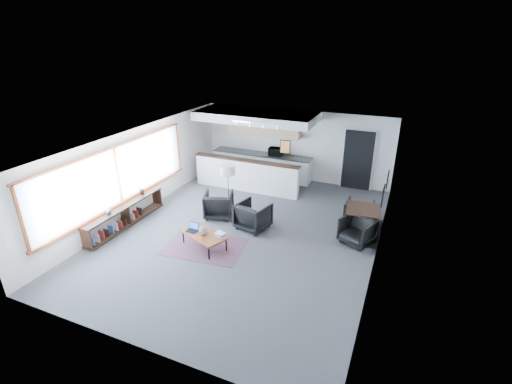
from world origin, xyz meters
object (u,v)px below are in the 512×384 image
at_px(coffee_table, 204,235).
at_px(ceramic_pot, 203,231).
at_px(armchair_right, 253,215).
at_px(dining_chair_near, 357,231).
at_px(book_stack, 221,234).
at_px(floor_lamp, 228,171).
at_px(microwave, 276,151).
at_px(dining_chair_far, 359,213).
at_px(armchair_left, 219,203).
at_px(dining_table, 364,211).
at_px(laptop, 193,228).

height_order(coffee_table, ceramic_pot, ceramic_pot).
distance_m(armchair_right, dining_chair_near, 2.85).
bearing_deg(book_stack, dining_chair_near, 28.21).
relative_size(ceramic_pot, book_stack, 0.65).
height_order(floor_lamp, microwave, floor_lamp).
height_order(coffee_table, dining_chair_far, dining_chair_far).
xyz_separation_m(armchair_left, dining_chair_far, (3.95, 1.17, -0.10)).
xyz_separation_m(ceramic_pot, dining_table, (3.63, 2.37, 0.19)).
height_order(armchair_right, dining_chair_near, armchair_right).
relative_size(coffee_table, ceramic_pot, 5.97).
distance_m(coffee_table, dining_chair_near, 4.01).
distance_m(armchair_left, armchair_right, 1.28).
distance_m(book_stack, dining_chair_near, 3.58).
relative_size(coffee_table, armchair_left, 1.60).
distance_m(coffee_table, dining_chair_far, 4.50).
bearing_deg(dining_chair_far, microwave, -32.33).
height_order(laptop, floor_lamp, floor_lamp).
bearing_deg(book_stack, coffee_table, -169.32).
distance_m(laptop, armchair_left, 1.67).
bearing_deg(dining_chair_far, armchair_left, 19.11).
relative_size(armchair_right, microwave, 1.63).
xyz_separation_m(ceramic_pot, book_stack, (0.43, 0.13, -0.07)).
bearing_deg(dining_chair_near, floor_lamp, -159.68).
distance_m(laptop, floor_lamp, 2.21).
relative_size(laptop, book_stack, 0.89).
relative_size(dining_chair_far, microwave, 1.25).
relative_size(book_stack, armchair_right, 0.41).
height_order(coffee_table, laptop, laptop).
bearing_deg(dining_table, armchair_left, -171.51).
bearing_deg(book_stack, ceramic_pot, -163.18).
distance_m(dining_chair_near, dining_chair_far, 1.11).
distance_m(laptop, microwave, 5.30).
distance_m(floor_lamp, dining_chair_far, 4.01).
distance_m(ceramic_pot, microwave, 5.37).
height_order(book_stack, dining_chair_far, dining_chair_far).
height_order(armchair_right, floor_lamp, floor_lamp).
bearing_deg(coffee_table, book_stack, 33.54).
bearing_deg(microwave, coffee_table, -95.04).
bearing_deg(laptop, microwave, 89.03).
height_order(laptop, dining_table, dining_table).
xyz_separation_m(ceramic_pot, armchair_left, (-0.50, 1.76, -0.08)).
distance_m(laptop, ceramic_pot, 0.38).
bearing_deg(dining_chair_near, microwave, 160.17).
relative_size(laptop, ceramic_pot, 1.36).
bearing_deg(floor_lamp, armchair_left, -112.99).
bearing_deg(dining_chair_far, dining_chair_near, 99.66).
height_order(book_stack, armchair_right, armchair_right).
xyz_separation_m(floor_lamp, dining_chair_far, (3.80, 0.81, -1.02)).
relative_size(laptop, dining_chair_far, 0.47).
distance_m(armchair_right, floor_lamp, 1.57).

